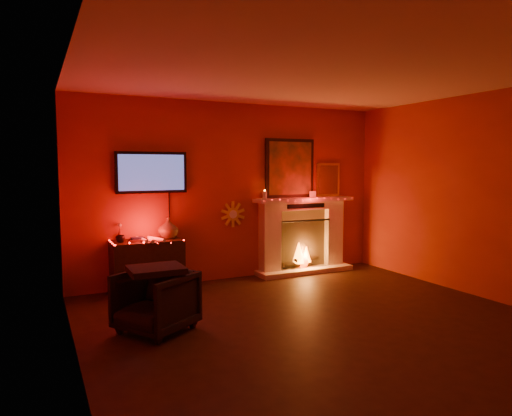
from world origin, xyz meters
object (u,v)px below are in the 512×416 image
(tv, at_px, (152,173))
(sunburst_clock, at_px, (233,214))
(fireplace, at_px, (302,228))
(console_table, at_px, (148,263))
(armchair, at_px, (156,301))

(tv, distance_m, sunburst_clock, 1.41)
(fireplace, xyz_separation_m, console_table, (-2.55, -0.13, -0.32))
(console_table, height_order, armchair, console_table)
(sunburst_clock, distance_m, armchair, 2.51)
(sunburst_clock, bearing_deg, tv, -178.76)
(fireplace, distance_m, armchair, 3.32)
(fireplace, relative_size, armchair, 3.09)
(fireplace, distance_m, console_table, 2.58)
(console_table, bearing_deg, sunburst_clock, 9.08)
(fireplace, relative_size, console_table, 2.14)
(fireplace, height_order, armchair, fireplace)
(sunburst_clock, bearing_deg, armchair, -132.91)
(fireplace, height_order, console_table, fireplace)
(armchair, bearing_deg, tv, 134.80)
(fireplace, xyz_separation_m, armchair, (-2.84, -1.68, -0.40))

